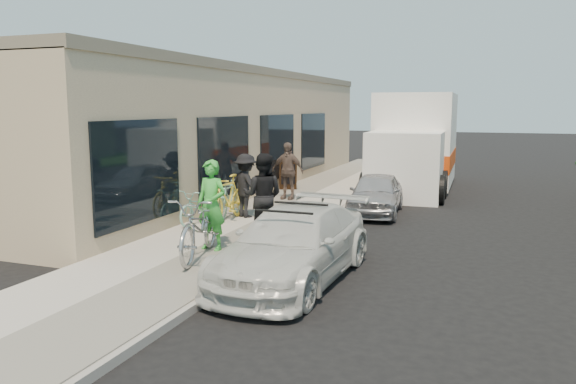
% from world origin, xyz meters
% --- Properties ---
extents(ground, '(120.00, 120.00, 0.00)m').
position_xyz_m(ground, '(0.00, 0.00, 0.00)').
color(ground, black).
rests_on(ground, ground).
extents(sidewalk, '(3.00, 34.00, 0.15)m').
position_xyz_m(sidewalk, '(-2.00, 3.00, 0.07)').
color(sidewalk, '#ABA59A').
rests_on(sidewalk, ground).
extents(curb, '(0.12, 34.00, 0.13)m').
position_xyz_m(curb, '(-0.45, 3.00, 0.07)').
color(curb, gray).
rests_on(curb, ground).
extents(storefront, '(3.60, 20.00, 4.22)m').
position_xyz_m(storefront, '(-5.24, 7.99, 2.12)').
color(storefront, '#CDB78E').
rests_on(storefront, ground).
extents(bike_rack, '(0.18, 0.59, 0.84)m').
position_xyz_m(bike_rack, '(-2.97, 1.94, 0.66)').
color(bike_rack, black).
rests_on(bike_rack, sidewalk).
extents(sandwich_board, '(0.78, 0.78, 0.97)m').
position_xyz_m(sandwich_board, '(-3.10, 7.98, 0.65)').
color(sandwich_board, black).
rests_on(sandwich_board, sidewalk).
extents(sedan_white, '(1.97, 4.40, 1.29)m').
position_xyz_m(sedan_white, '(0.41, -1.15, 0.63)').
color(sedan_white, silver).
rests_on(sedan_white, ground).
extents(sedan_silver, '(1.62, 3.46, 1.14)m').
position_xyz_m(sedan_silver, '(0.49, 5.39, 0.57)').
color(sedan_silver, '#A7A7AC').
rests_on(sedan_silver, ground).
extents(moving_truck, '(2.83, 7.08, 3.44)m').
position_xyz_m(moving_truck, '(0.77, 10.87, 1.53)').
color(moving_truck, white).
rests_on(moving_truck, ground).
extents(tandem_bike, '(1.28, 2.39, 1.19)m').
position_xyz_m(tandem_bike, '(-1.54, -0.90, 0.75)').
color(tandem_bike, '#ADADAF').
rests_on(tandem_bike, sidewalk).
extents(woman_rider, '(0.70, 0.50, 1.79)m').
position_xyz_m(woman_rider, '(-1.64, -0.27, 1.05)').
color(woman_rider, green).
rests_on(woman_rider, sidewalk).
extents(man_standing, '(0.99, 0.82, 1.84)m').
position_xyz_m(man_standing, '(-1.08, 1.01, 1.07)').
color(man_standing, black).
rests_on(man_standing, sidewalk).
extents(cruiser_bike_a, '(0.55, 1.61, 0.95)m').
position_xyz_m(cruiser_bike_a, '(-2.80, 2.87, 0.62)').
color(cruiser_bike_a, '#8ACEBC').
rests_on(cruiser_bike_a, sidewalk).
extents(cruiser_bike_b, '(0.67, 1.65, 0.85)m').
position_xyz_m(cruiser_bike_b, '(-3.12, 1.89, 0.57)').
color(cruiser_bike_b, '#8ACEBC').
rests_on(cruiser_bike_b, sidewalk).
extents(cruiser_bike_c, '(0.64, 1.91, 1.13)m').
position_xyz_m(cruiser_bike_c, '(-2.64, 2.43, 0.72)').
color(cruiser_bike_c, gold).
rests_on(cruiser_bike_c, sidewalk).
extents(bystander_a, '(1.22, 1.03, 1.63)m').
position_xyz_m(bystander_a, '(-2.40, 3.00, 0.97)').
color(bystander_a, black).
rests_on(bystander_a, sidewalk).
extents(bystander_b, '(1.05, 0.49, 1.75)m').
position_xyz_m(bystander_b, '(-2.39, 6.04, 1.03)').
color(bystander_b, brown).
rests_on(bystander_b, sidewalk).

